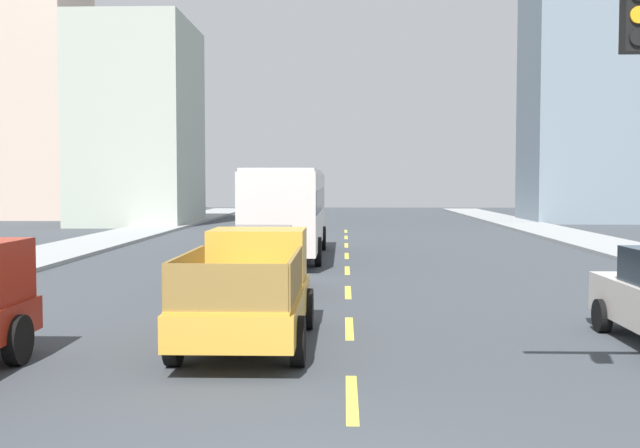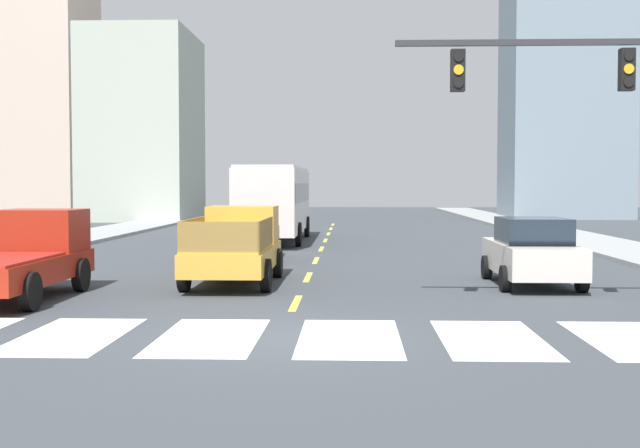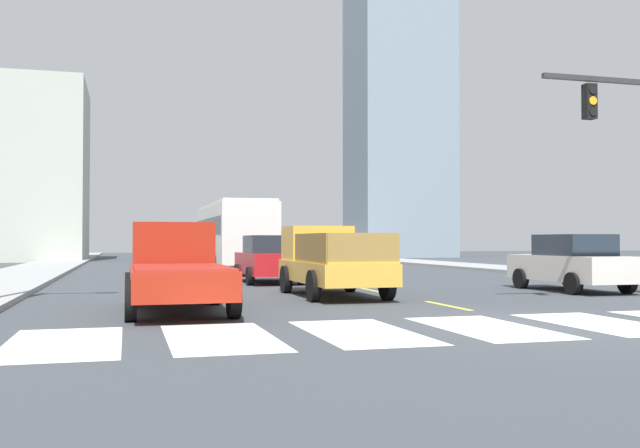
{
  "view_description": "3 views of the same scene",
  "coord_description": "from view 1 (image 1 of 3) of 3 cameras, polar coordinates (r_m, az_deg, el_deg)",
  "views": [
    {
      "loc": [
        -0.11,
        -6.32,
        2.9
      ],
      "look_at": [
        -0.74,
        14.05,
        1.79
      ],
      "focal_mm": 43.91,
      "sensor_mm": 36.0,
      "label": 1
    },
    {
      "loc": [
        1.21,
        -13.66,
        2.56
      ],
      "look_at": [
        0.42,
        6.77,
        1.58
      ],
      "focal_mm": 46.38,
      "sensor_mm": 36.0,
      "label": 2
    },
    {
      "loc": [
        -7.31,
        -11.15,
        1.54
      ],
      "look_at": [
        -1.49,
        9.86,
        2.05
      ],
      "focal_mm": 39.38,
      "sensor_mm": 36.0,
      "label": 3
    }
  ],
  "objects": [
    {
      "name": "lane_dash_6",
      "position": [
        40.43,
        1.91,
        -0.98
      ],
      "size": [
        0.16,
        2.4,
        0.01
      ],
      "primitive_type": "cube",
      "color": "#DCC942",
      "rests_on": "ground"
    },
    {
      "name": "lane_dash_2",
      "position": [
        20.53,
        2.06,
        -4.99
      ],
      "size": [
        0.16,
        2.4,
        0.01
      ],
      "primitive_type": "cube",
      "color": "#DCC942",
      "rests_on": "ground"
    },
    {
      "name": "sedan_near_right",
      "position": [
        20.46,
        -4.44,
        -2.61
      ],
      "size": [
        2.02,
        4.4,
        1.72
      ],
      "rotation": [
        0.0,
        0.0,
        -0.01
      ],
      "color": "red",
      "rests_on": "ground"
    },
    {
      "name": "lane_dash_4",
      "position": [
        30.46,
        1.96,
        -2.33
      ],
      "size": [
        0.16,
        2.4,
        0.01
      ],
      "primitive_type": "cube",
      "color": "#DCC942",
      "rests_on": "ground"
    },
    {
      "name": "block_mid_left",
      "position": [
        54.24,
        -13.09,
        7.1
      ],
      "size": [
        7.23,
        9.81,
        13.46
      ],
      "primitive_type": "cube",
      "color": "#AEB6A7",
      "rests_on": "ground"
    },
    {
      "name": "lane_dash_3",
      "position": [
        25.49,
        2.0,
        -3.4
      ],
      "size": [
        0.16,
        2.4,
        0.01
      ],
      "primitive_type": "cube",
      "color": "#DCC942",
      "rests_on": "ground"
    },
    {
      "name": "lane_dash_0",
      "position": [
        10.72,
        2.34,
        -12.56
      ],
      "size": [
        0.16,
        2.4,
        0.01
      ],
      "primitive_type": "cube",
      "color": "#DCC942",
      "rests_on": "ground"
    },
    {
      "name": "lane_dash_5",
      "position": [
        35.44,
        1.93,
        -1.56
      ],
      "size": [
        0.16,
        2.4,
        0.01
      ],
      "primitive_type": "cube",
      "color": "#DCC942",
      "rests_on": "ground"
    },
    {
      "name": "pickup_stakebed",
      "position": [
        14.34,
        -5.07,
        -4.76
      ],
      "size": [
        2.18,
        5.2,
        1.96
      ],
      "rotation": [
        0.0,
        0.0,
        -0.01
      ],
      "color": "gold",
      "rests_on": "ground"
    },
    {
      "name": "lane_dash_1",
      "position": [
        15.6,
        2.15,
        -7.59
      ],
      "size": [
        0.16,
        2.4,
        0.01
      ],
      "primitive_type": "cube",
      "color": "#DCC942",
      "rests_on": "ground"
    },
    {
      "name": "city_bus",
      "position": [
        29.63,
        -2.36,
        1.3
      ],
      "size": [
        2.72,
        10.8,
        3.32
      ],
      "rotation": [
        0.0,
        0.0,
        -0.03
      ],
      "color": "silver",
      "rests_on": "ground"
    },
    {
      "name": "lane_dash_7",
      "position": [
        45.42,
        1.89,
        -0.53
      ],
      "size": [
        0.16,
        2.4,
        0.01
      ],
      "primitive_type": "cube",
      "color": "#DCC942",
      "rests_on": "ground"
    }
  ]
}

